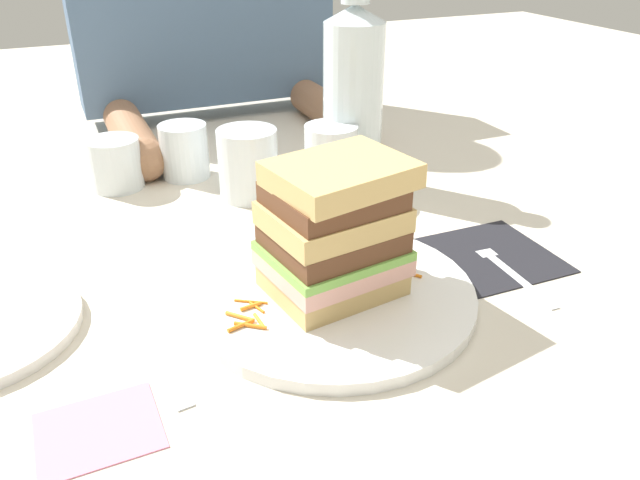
{
  "coord_description": "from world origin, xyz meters",
  "views": [
    {
      "loc": [
        -0.21,
        -0.48,
        0.34
      ],
      "look_at": [
        0.01,
        0.02,
        0.05
      ],
      "focal_mm": 35.12,
      "sensor_mm": 36.0,
      "label": 1
    }
  ],
  "objects_px": {
    "main_plate": "(332,294)",
    "empty_tumbler_1": "(115,164)",
    "empty_tumbler_2": "(184,151)",
    "empty_tumbler_0": "(248,164)",
    "knife": "(150,344)",
    "juice_glass": "(331,166)",
    "sandwich": "(334,230)",
    "water_bottle": "(353,96)",
    "fork": "(503,263)",
    "napkin_pink": "(98,430)",
    "napkin_dark": "(491,256)"
  },
  "relations": [
    {
      "from": "knife",
      "to": "empty_tumbler_0",
      "type": "height_order",
      "value": "empty_tumbler_0"
    },
    {
      "from": "empty_tumbler_2",
      "to": "napkin_pink",
      "type": "height_order",
      "value": "empty_tumbler_2"
    },
    {
      "from": "napkin_dark",
      "to": "knife",
      "type": "bearing_deg",
      "value": -178.78
    },
    {
      "from": "water_bottle",
      "to": "fork",
      "type": "bearing_deg",
      "value": -80.24
    },
    {
      "from": "main_plate",
      "to": "water_bottle",
      "type": "relative_size",
      "value": 1.02
    },
    {
      "from": "napkin_dark",
      "to": "juice_glass",
      "type": "bearing_deg",
      "value": 112.97
    },
    {
      "from": "main_plate",
      "to": "empty_tumbler_0",
      "type": "xyz_separation_m",
      "value": [
        0.0,
        0.28,
        0.04
      ]
    },
    {
      "from": "main_plate",
      "to": "empty_tumbler_1",
      "type": "relative_size",
      "value": 3.96
    },
    {
      "from": "knife",
      "to": "empty_tumbler_0",
      "type": "distance_m",
      "value": 0.34
    },
    {
      "from": "juice_glass",
      "to": "empty_tumbler_2",
      "type": "xyz_separation_m",
      "value": [
        -0.16,
        0.15,
        -0.01
      ]
    },
    {
      "from": "empty_tumbler_2",
      "to": "empty_tumbler_0",
      "type": "bearing_deg",
      "value": -58.91
    },
    {
      "from": "fork",
      "to": "knife",
      "type": "height_order",
      "value": "fork"
    },
    {
      "from": "sandwich",
      "to": "juice_glass",
      "type": "height_order",
      "value": "sandwich"
    },
    {
      "from": "water_bottle",
      "to": "empty_tumbler_2",
      "type": "height_order",
      "value": "water_bottle"
    },
    {
      "from": "water_bottle",
      "to": "empty_tumbler_1",
      "type": "height_order",
      "value": "water_bottle"
    },
    {
      "from": "knife",
      "to": "empty_tumbler_0",
      "type": "relative_size",
      "value": 2.16
    },
    {
      "from": "knife",
      "to": "empty_tumbler_2",
      "type": "relative_size",
      "value": 2.59
    },
    {
      "from": "main_plate",
      "to": "fork",
      "type": "xyz_separation_m",
      "value": [
        0.2,
        -0.02,
        -0.0
      ]
    },
    {
      "from": "main_plate",
      "to": "knife",
      "type": "relative_size",
      "value": 1.41
    },
    {
      "from": "juice_glass",
      "to": "sandwich",
      "type": "bearing_deg",
      "value": -113.96
    },
    {
      "from": "main_plate",
      "to": "sandwich",
      "type": "bearing_deg",
      "value": -30.83
    },
    {
      "from": "napkin_dark",
      "to": "empty_tumbler_2",
      "type": "relative_size",
      "value": 1.78
    },
    {
      "from": "fork",
      "to": "empty_tumbler_0",
      "type": "bearing_deg",
      "value": 123.26
    },
    {
      "from": "water_bottle",
      "to": "empty_tumbler_0",
      "type": "height_order",
      "value": "water_bottle"
    },
    {
      "from": "fork",
      "to": "main_plate",
      "type": "bearing_deg",
      "value": 175.3
    },
    {
      "from": "knife",
      "to": "empty_tumbler_0",
      "type": "bearing_deg",
      "value": 56.61
    },
    {
      "from": "knife",
      "to": "main_plate",
      "type": "bearing_deg",
      "value": 0.61
    },
    {
      "from": "napkin_dark",
      "to": "empty_tumbler_0",
      "type": "height_order",
      "value": "empty_tumbler_0"
    },
    {
      "from": "main_plate",
      "to": "water_bottle",
      "type": "distance_m",
      "value": 0.32
    },
    {
      "from": "empty_tumbler_2",
      "to": "napkin_pink",
      "type": "relative_size",
      "value": 0.87
    },
    {
      "from": "sandwich",
      "to": "napkin_dark",
      "type": "distance_m",
      "value": 0.21
    },
    {
      "from": "napkin_dark",
      "to": "knife",
      "type": "distance_m",
      "value": 0.38
    },
    {
      "from": "main_plate",
      "to": "empty_tumbler_0",
      "type": "bearing_deg",
      "value": 89.1
    },
    {
      "from": "water_bottle",
      "to": "napkin_pink",
      "type": "xyz_separation_m",
      "value": [
        -0.38,
        -0.35,
        -0.12
      ]
    },
    {
      "from": "water_bottle",
      "to": "napkin_pink",
      "type": "height_order",
      "value": "water_bottle"
    },
    {
      "from": "water_bottle",
      "to": "knife",
      "type": "bearing_deg",
      "value": -141.38
    },
    {
      "from": "sandwich",
      "to": "juice_glass",
      "type": "bearing_deg",
      "value": 66.04
    },
    {
      "from": "knife",
      "to": "napkin_pink",
      "type": "relative_size",
      "value": 2.25
    },
    {
      "from": "main_plate",
      "to": "napkin_dark",
      "type": "bearing_deg",
      "value": 1.77
    },
    {
      "from": "empty_tumbler_0",
      "to": "sandwich",
      "type": "bearing_deg",
      "value": -90.71
    },
    {
      "from": "water_bottle",
      "to": "empty_tumbler_1",
      "type": "xyz_separation_m",
      "value": [
        -0.3,
        0.12,
        -0.09
      ]
    },
    {
      "from": "sandwich",
      "to": "empty_tumbler_1",
      "type": "relative_size",
      "value": 1.97
    },
    {
      "from": "empty_tumbler_1",
      "to": "juice_glass",
      "type": "bearing_deg",
      "value": -30.1
    },
    {
      "from": "fork",
      "to": "juice_glass",
      "type": "xyz_separation_m",
      "value": [
        -0.09,
        0.25,
        0.04
      ]
    },
    {
      "from": "water_bottle",
      "to": "main_plate",
      "type": "bearing_deg",
      "value": -119.77
    },
    {
      "from": "empty_tumbler_2",
      "to": "sandwich",
      "type": "bearing_deg",
      "value": -81.22
    },
    {
      "from": "empty_tumbler_0",
      "to": "empty_tumbler_1",
      "type": "relative_size",
      "value": 1.3
    },
    {
      "from": "empty_tumbler_0",
      "to": "empty_tumbler_2",
      "type": "relative_size",
      "value": 1.2
    },
    {
      "from": "main_plate",
      "to": "napkin_dark",
      "type": "xyz_separation_m",
      "value": [
        0.2,
        0.01,
        -0.0
      ]
    },
    {
      "from": "main_plate",
      "to": "water_bottle",
      "type": "bearing_deg",
      "value": 60.23
    }
  ]
}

